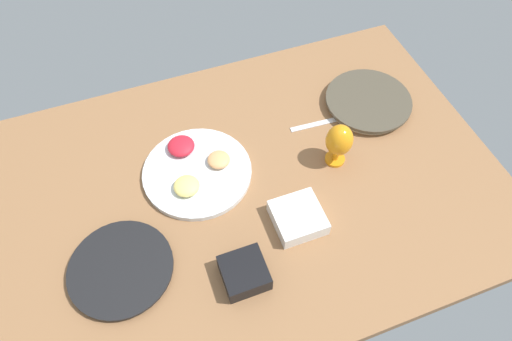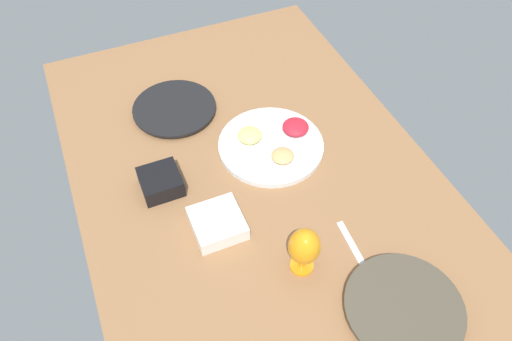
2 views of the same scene
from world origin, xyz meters
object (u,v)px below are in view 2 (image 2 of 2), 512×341
object	(u,v)px
dinner_plate_right	(403,309)
square_bowl_white	(217,223)
dinner_plate_left	(175,109)
fruit_platter	(272,144)
square_bowl_black	(160,181)
hurricane_glass_orange	(304,248)

from	to	relation	value
dinner_plate_right	square_bowl_white	world-z (taller)	square_bowl_white
dinner_plate_left	fruit_platter	world-z (taller)	fruit_platter
fruit_platter	square_bowl_white	distance (cm)	34.26
fruit_platter	square_bowl_black	world-z (taller)	square_bowl_black
square_bowl_white	square_bowl_black	bearing A→B (deg)	-152.13
fruit_platter	hurricane_glass_orange	distance (cm)	43.56
square_bowl_black	square_bowl_white	bearing A→B (deg)	27.87
dinner_plate_right	fruit_platter	size ratio (longest dim) A/B	0.87
fruit_platter	square_bowl_white	xyz separation A→B (cm)	(22.16, -26.11, 1.23)
fruit_platter	square_bowl_white	bearing A→B (deg)	-49.68
dinner_plate_left	square_bowl_white	xyz separation A→B (cm)	(49.44, -2.55, 1.45)
fruit_platter	hurricane_glass_orange	xyz separation A→B (cm)	(41.64, -10.16, 7.81)
hurricane_glass_orange	square_bowl_white	bearing A→B (deg)	-140.69
square_bowl_black	square_bowl_white	distance (cm)	22.12
dinner_plate_left	square_bowl_black	world-z (taller)	square_bowl_black
fruit_platter	hurricane_glass_orange	bearing A→B (deg)	-13.71
dinner_plate_left	dinner_plate_right	world-z (taller)	dinner_plate_right
square_bowl_black	square_bowl_white	xyz separation A→B (cm)	(19.55, 10.34, -0.51)
dinner_plate_left	fruit_platter	xyz separation A→B (cm)	(27.28, 23.56, 0.22)
hurricane_glass_orange	square_bowl_white	size ratio (longest dim) A/B	1.12
dinner_plate_left	square_bowl_white	distance (cm)	49.53
dinner_plate_right	square_bowl_black	distance (cm)	73.67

